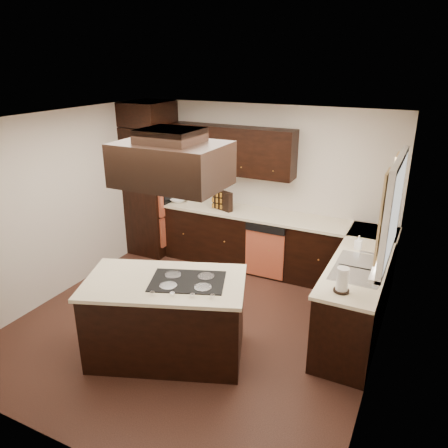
{
  "coord_description": "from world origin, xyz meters",
  "views": [
    {
      "loc": [
        2.38,
        -4.04,
        3.12
      ],
      "look_at": [
        0.1,
        0.6,
        1.15
      ],
      "focal_mm": 35.0,
      "sensor_mm": 36.0,
      "label": 1
    }
  ],
  "objects": [
    {
      "name": "floor",
      "position": [
        0.0,
        0.0,
        -0.01
      ],
      "size": [
        4.2,
        4.2,
        0.02
      ],
      "primitive_type": "cube",
      "color": "#542F22",
      "rests_on": "ground"
    },
    {
      "name": "ceiling",
      "position": [
        0.0,
        0.0,
        2.51
      ],
      "size": [
        4.2,
        4.2,
        0.02
      ],
      "primitive_type": "cube",
      "color": "white",
      "rests_on": "ground"
    },
    {
      "name": "wall_front",
      "position": [
        0.0,
        -2.11,
        1.25
      ],
      "size": [
        4.2,
        0.02,
        2.5
      ],
      "primitive_type": "cube",
      "color": "beige",
      "rests_on": "ground"
    },
    {
      "name": "countertop_right",
      "position": [
        1.79,
        0.9,
        0.9
      ],
      "size": [
        0.63,
        2.4,
        0.04
      ],
      "primitive_type": "cube",
      "color": "beige",
      "rests_on": "base_cabinets_right"
    },
    {
      "name": "hood_duct",
      "position": [
        0.1,
        -0.55,
        2.44
      ],
      "size": [
        0.55,
        0.5,
        0.13
      ],
      "primitive_type": "cube",
      "color": "black",
      "rests_on": "ceiling"
    },
    {
      "name": "range_hood",
      "position": [
        0.1,
        -0.55,
        2.16
      ],
      "size": [
        1.05,
        0.72,
        0.42
      ],
      "primitive_type": "cube",
      "color": "black",
      "rests_on": "ceiling"
    },
    {
      "name": "mixing_bowl",
      "position": [
        -1.27,
        1.71,
        0.95
      ],
      "size": [
        0.26,
        0.26,
        0.06
      ],
      "primitive_type": "imported",
      "rotation": [
        0.0,
        0.0,
        -0.07
      ],
      "color": "white",
      "rests_on": "countertop_back"
    },
    {
      "name": "blender_pitcher",
      "position": [
        -1.11,
        1.81,
        1.15
      ],
      "size": [
        0.13,
        0.13,
        0.26
      ],
      "primitive_type": "cone",
      "color": "silver",
      "rests_on": "blender_base"
    },
    {
      "name": "dishwasher_front",
      "position": [
        0.33,
        1.5,
        0.4
      ],
      "size": [
        0.6,
        0.05,
        0.72
      ],
      "primitive_type": "cube",
      "color": "#D45F3D",
      "rests_on": "floor"
    },
    {
      "name": "window_frame",
      "position": [
        2.07,
        0.55,
        1.65
      ],
      "size": [
        0.06,
        1.32,
        1.12
      ],
      "primitive_type": "cube",
      "color": "white",
      "rests_on": "wall_right"
    },
    {
      "name": "curtain_right",
      "position": [
        2.01,
        0.97,
        1.7
      ],
      "size": [
        0.02,
        0.34,
        0.9
      ],
      "primitive_type": "cube",
      "color": "beige",
      "rests_on": "wall_right"
    },
    {
      "name": "island",
      "position": [
        0.01,
        -0.65,
        0.44
      ],
      "size": [
        1.84,
        1.41,
        0.88
      ],
      "primitive_type": "cube",
      "rotation": [
        0.0,
        0.0,
        0.36
      ],
      "color": "black",
      "rests_on": "floor"
    },
    {
      "name": "soap_bottle",
      "position": [
        1.7,
        1.09,
        1.01
      ],
      "size": [
        0.09,
        0.09,
        0.17
      ],
      "primitive_type": "imported",
      "rotation": [
        0.0,
        0.0,
        -0.17
      ],
      "color": "white",
      "rests_on": "countertop_right"
    },
    {
      "name": "base_cabinets_back",
      "position": [
        0.03,
        1.8,
        0.44
      ],
      "size": [
        2.93,
        0.6,
        0.88
      ],
      "primitive_type": "cube",
      "color": "black",
      "rests_on": "floor"
    },
    {
      "name": "blender_base",
      "position": [
        -1.11,
        1.81,
        0.97
      ],
      "size": [
        0.15,
        0.15,
        0.1
      ],
      "primitive_type": "cylinder",
      "color": "silver",
      "rests_on": "countertop_back"
    },
    {
      "name": "island_top",
      "position": [
        0.01,
        -0.65,
        0.9
      ],
      "size": [
        1.92,
        1.49,
        0.04
      ],
      "primitive_type": "cube",
      "rotation": [
        0.0,
        0.0,
        0.36
      ],
      "color": "beige",
      "rests_on": "island"
    },
    {
      "name": "curtain_left",
      "position": [
        2.01,
        0.13,
        1.7
      ],
      "size": [
        0.02,
        0.34,
        0.9
      ],
      "primitive_type": "cube",
      "color": "beige",
      "rests_on": "wall_right"
    },
    {
      "name": "paper_towel",
      "position": [
        1.74,
        -0.06,
        1.05
      ],
      "size": [
        0.16,
        0.16,
        0.26
      ],
      "primitive_type": "cylinder",
      "rotation": [
        0.0,
        0.0,
        -0.4
      ],
      "color": "white",
      "rests_on": "countertop_right"
    },
    {
      "name": "spice_rack",
      "position": [
        -0.47,
        1.7,
        1.07
      ],
      "size": [
        0.37,
        0.21,
        0.3
      ],
      "primitive_type": "cube",
      "rotation": [
        0.0,
        0.0,
        -0.35
      ],
      "color": "black",
      "rests_on": "countertop_back"
    },
    {
      "name": "upper_cabinets",
      "position": [
        -0.43,
        1.93,
        1.81
      ],
      "size": [
        2.0,
        0.34,
        0.72
      ],
      "primitive_type": "cube",
      "color": "black",
      "rests_on": "wall_back"
    },
    {
      "name": "oven_column",
      "position": [
        -1.78,
        1.71,
        1.06
      ],
      "size": [
        0.65,
        0.75,
        2.12
      ],
      "primitive_type": "cube",
      "color": "black",
      "rests_on": "floor"
    },
    {
      "name": "sink_rim",
      "position": [
        1.8,
        0.55,
        0.92
      ],
      "size": [
        0.52,
        0.84,
        0.01
      ],
      "primitive_type": "cube",
      "color": "silver",
      "rests_on": "countertop_right"
    },
    {
      "name": "wall_right",
      "position": [
        2.11,
        0.0,
        1.25
      ],
      "size": [
        0.02,
        4.2,
        2.5
      ],
      "primitive_type": "cube",
      "color": "beige",
      "rests_on": "ground"
    },
    {
      "name": "wall_left",
      "position": [
        -2.11,
        0.0,
        1.25
      ],
      "size": [
        0.02,
        4.2,
        2.5
      ],
      "primitive_type": "cube",
      "color": "beige",
      "rests_on": "ground"
    },
    {
      "name": "wall_back",
      "position": [
        0.0,
        2.11,
        1.25
      ],
      "size": [
        4.2,
        0.02,
        2.5
      ],
      "primitive_type": "cube",
      "color": "beige",
      "rests_on": "ground"
    },
    {
      "name": "window_pane",
      "position": [
        2.1,
        0.55,
        1.65
      ],
      "size": [
        0.0,
        1.2,
        1.0
      ],
      "primitive_type": "cube",
      "color": "white",
      "rests_on": "wall_right"
    },
    {
      "name": "cooktop",
      "position": [
        0.24,
        -0.56,
        0.93
      ],
      "size": [
        0.9,
        0.76,
        0.01
      ],
      "primitive_type": "cube",
      "rotation": [
        0.0,
        0.0,
        0.36
      ],
      "color": "black",
      "rests_on": "island_top"
    },
    {
      "name": "countertop_back",
      "position": [
        0.03,
        1.79,
        0.9
      ],
      "size": [
        2.93,
        0.63,
        0.04
      ],
      "primitive_type": "cube",
      "color": "beige",
      "rests_on": "base_cabinets_back"
    },
    {
      "name": "wall_oven_face",
      "position": [
        -1.43,
        1.71,
        1.12
      ],
      "size": [
        0.05,
        0.62,
        0.78
      ],
      "primitive_type": "cube",
      "color": "#D45F3D",
      "rests_on": "oven_column"
    },
    {
      "name": "base_cabinets_right",
      "position": [
        1.8,
        0.9,
        0.44
      ],
      "size": [
        0.6,
        2.4,
        0.88
      ],
      "primitive_type": "cube",
      "color": "black",
      "rests_on": "floor"
    }
  ]
}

